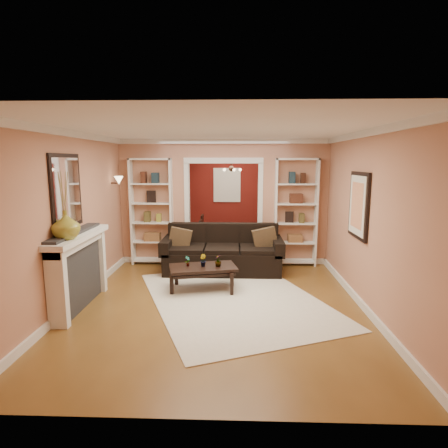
{
  "coord_description": "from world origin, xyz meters",
  "views": [
    {
      "loc": [
        0.3,
        -6.94,
        2.24
      ],
      "look_at": [
        0.08,
        -0.8,
        1.2
      ],
      "focal_mm": 30.0,
      "sensor_mm": 36.0,
      "label": 1
    }
  ],
  "objects_px": {
    "sofa": "(222,249)",
    "dining_table": "(231,238)",
    "bookshelf_right": "(296,213)",
    "coffee_table": "(203,278)",
    "bookshelf_left": "(152,212)",
    "fireplace": "(81,271)"
  },
  "relations": [
    {
      "from": "sofa",
      "to": "dining_table",
      "type": "distance_m",
      "value": 2.15
    },
    {
      "from": "sofa",
      "to": "bookshelf_right",
      "type": "distance_m",
      "value": 1.78
    },
    {
      "from": "sofa",
      "to": "dining_table",
      "type": "xyz_separation_m",
      "value": [
        0.14,
        2.13,
        -0.22
      ]
    },
    {
      "from": "coffee_table",
      "to": "bookshelf_left",
      "type": "xyz_separation_m",
      "value": [
        -1.26,
        1.69,
        0.93
      ]
    },
    {
      "from": "sofa",
      "to": "coffee_table",
      "type": "xyz_separation_m",
      "value": [
        -0.3,
        -1.11,
        -0.26
      ]
    },
    {
      "from": "fireplace",
      "to": "dining_table",
      "type": "relative_size",
      "value": 1.18
    },
    {
      "from": "bookshelf_left",
      "to": "fireplace",
      "type": "bearing_deg",
      "value": -102.05
    },
    {
      "from": "sofa",
      "to": "fireplace",
      "type": "bearing_deg",
      "value": -137.05
    },
    {
      "from": "sofa",
      "to": "bookshelf_right",
      "type": "bearing_deg",
      "value": 20.57
    },
    {
      "from": "dining_table",
      "to": "bookshelf_right",
      "type": "bearing_deg",
      "value": -137.95
    },
    {
      "from": "dining_table",
      "to": "fireplace",
      "type": "bearing_deg",
      "value": 151.28
    },
    {
      "from": "coffee_table",
      "to": "fireplace",
      "type": "xyz_separation_m",
      "value": [
        -1.8,
        -0.84,
        0.36
      ]
    },
    {
      "from": "sofa",
      "to": "fireplace",
      "type": "xyz_separation_m",
      "value": [
        -2.09,
        -1.95,
        0.11
      ]
    },
    {
      "from": "bookshelf_left",
      "to": "fireplace",
      "type": "xyz_separation_m",
      "value": [
        -0.54,
        -2.53,
        -0.57
      ]
    },
    {
      "from": "bookshelf_right",
      "to": "bookshelf_left",
      "type": "bearing_deg",
      "value": 180.0
    },
    {
      "from": "bookshelf_left",
      "to": "bookshelf_right",
      "type": "xyz_separation_m",
      "value": [
        3.1,
        0.0,
        0.0
      ]
    },
    {
      "from": "bookshelf_left",
      "to": "bookshelf_right",
      "type": "bearing_deg",
      "value": 0.0
    },
    {
      "from": "coffee_table",
      "to": "bookshelf_right",
      "type": "xyz_separation_m",
      "value": [
        1.84,
        1.69,
        0.93
      ]
    },
    {
      "from": "fireplace",
      "to": "coffee_table",
      "type": "bearing_deg",
      "value": 25.01
    },
    {
      "from": "bookshelf_right",
      "to": "fireplace",
      "type": "bearing_deg",
      "value": -145.2
    },
    {
      "from": "bookshelf_left",
      "to": "bookshelf_right",
      "type": "distance_m",
      "value": 3.1
    },
    {
      "from": "coffee_table",
      "to": "sofa",
      "type": "bearing_deg",
      "value": 61.7
    }
  ]
}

